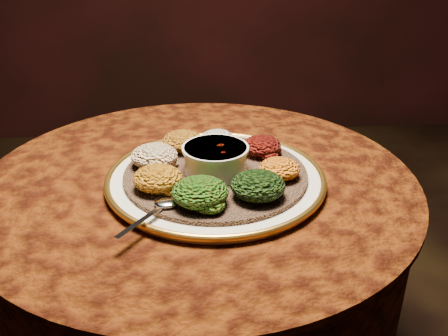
{
  "coord_description": "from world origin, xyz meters",
  "views": [
    {
      "loc": [
        -0.02,
        -0.98,
        1.25
      ],
      "look_at": [
        0.06,
        -0.02,
        0.76
      ],
      "focal_mm": 40.0,
      "sensor_mm": 36.0,
      "label": 1
    }
  ],
  "objects": [
    {
      "name": "portion_kik",
      "position": [
        -0.08,
        -0.1,
        0.79
      ],
      "size": [
        0.1,
        0.09,
        0.05
      ],
      "primitive_type": "ellipsoid",
      "color": "#B67110",
      "rests_on": "injera"
    },
    {
      "name": "stew_bowl",
      "position": [
        0.04,
        -0.04,
        0.8
      ],
      "size": [
        0.14,
        0.14,
        0.06
      ],
      "color": "silver",
      "rests_on": "injera"
    },
    {
      "name": "portion_kitfo",
      "position": [
        0.15,
        0.04,
        0.78
      ],
      "size": [
        0.09,
        0.08,
        0.04
      ],
      "primitive_type": "ellipsoid",
      "color": "black",
      "rests_on": "injera"
    },
    {
      "name": "portion_mixveg",
      "position": [
        -0.0,
        -0.17,
        0.79
      ],
      "size": [
        0.11,
        0.1,
        0.05
      ],
      "primitive_type": "ellipsoid",
      "color": "#9E260A",
      "rests_on": "injera"
    },
    {
      "name": "spoon",
      "position": [
        -0.07,
        -0.18,
        0.77
      ],
      "size": [
        0.11,
        0.13,
        0.01
      ],
      "rotation": [
        0.0,
        0.0,
        -2.22
      ],
      "color": "silver",
      "rests_on": "injera"
    },
    {
      "name": "portion_timatim",
      "position": [
        -0.09,
        0.0,
        0.79
      ],
      "size": [
        0.1,
        0.1,
        0.05
      ],
      "primitive_type": "ellipsoid",
      "color": "maroon",
      "rests_on": "injera"
    },
    {
      "name": "portion_tikil",
      "position": [
        0.17,
        -0.07,
        0.78
      ],
      "size": [
        0.09,
        0.08,
        0.04
      ],
      "primitive_type": "ellipsoid",
      "color": "#CD9211",
      "rests_on": "injera"
    },
    {
      "name": "injera",
      "position": [
        0.04,
        -0.04,
        0.76
      ],
      "size": [
        0.45,
        0.45,
        0.01
      ],
      "primitive_type": "cylinder",
      "rotation": [
        0.0,
        0.0,
        -0.16
      ],
      "color": "brown",
      "rests_on": "platter"
    },
    {
      "name": "table",
      "position": [
        0.0,
        0.0,
        0.55
      ],
      "size": [
        0.96,
        0.96,
        0.73
      ],
      "color": "black",
      "rests_on": "ground"
    },
    {
      "name": "portion_gomen",
      "position": [
        0.11,
        -0.15,
        0.79
      ],
      "size": [
        0.11,
        0.1,
        0.05
      ],
      "primitive_type": "ellipsoid",
      "color": "black",
      "rests_on": "injera"
    },
    {
      "name": "portion_ayib",
      "position": [
        0.05,
        0.1,
        0.78
      ],
      "size": [
        0.08,
        0.07,
        0.04
      ],
      "primitive_type": "ellipsoid",
      "color": "silver",
      "rests_on": "injera"
    },
    {
      "name": "portion_shiro",
      "position": [
        -0.03,
        0.08,
        0.78
      ],
      "size": [
        0.09,
        0.09,
        0.05
      ],
      "primitive_type": "ellipsoid",
      "color": "#9D5D13",
      "rests_on": "injera"
    },
    {
      "name": "platter",
      "position": [
        0.04,
        -0.04,
        0.75
      ],
      "size": [
        0.58,
        0.58,
        0.02
      ],
      "rotation": [
        0.0,
        0.0,
        0.36
      ],
      "color": "beige",
      "rests_on": "table"
    }
  ]
}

